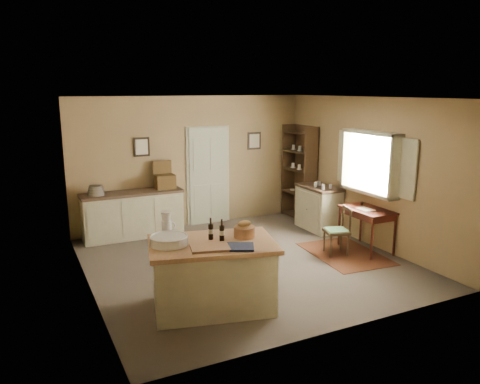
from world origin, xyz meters
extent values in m
plane|color=brown|center=(0.00, 0.00, 0.00)|extent=(5.00, 5.00, 0.00)
cube|color=#8F744E|center=(0.00, 2.50, 1.35)|extent=(5.00, 0.10, 2.70)
cube|color=#8F744E|center=(0.00, -2.50, 1.35)|extent=(5.00, 0.10, 2.70)
cube|color=#8F744E|center=(-2.50, 0.00, 1.35)|extent=(0.10, 5.00, 2.70)
cube|color=#8F744E|center=(2.50, 0.00, 1.35)|extent=(0.10, 5.00, 2.70)
plane|color=silver|center=(0.00, 0.00, 2.70)|extent=(5.00, 5.00, 0.00)
cube|color=#ACB094|center=(0.35, 2.47, 1.05)|extent=(0.97, 0.06, 2.11)
cube|color=black|center=(-1.05, 2.48, 1.72)|extent=(0.32, 0.02, 0.38)
cube|color=beige|center=(-1.05, 2.47, 1.72)|extent=(0.24, 0.01, 0.30)
cube|color=black|center=(1.45, 2.48, 1.72)|extent=(0.32, 0.02, 0.38)
cube|color=beige|center=(1.45, 2.47, 1.72)|extent=(0.24, 0.01, 0.30)
cube|color=beige|center=(2.38, -0.20, 1.02)|extent=(0.25, 1.32, 0.06)
cube|color=beige|center=(2.38, -0.20, 2.08)|extent=(0.25, 1.32, 0.06)
cube|color=white|center=(2.50, -0.20, 1.55)|extent=(0.01, 1.20, 1.00)
cube|color=beige|center=(2.46, -1.02, 1.55)|extent=(0.04, 0.35, 1.00)
cube|color=beige|center=(2.46, 0.62, 1.55)|extent=(0.04, 0.35, 1.00)
cube|color=beige|center=(-1.13, -1.28, 0.42)|extent=(1.68, 1.26, 0.85)
cube|color=#AC7B57|center=(-1.13, -1.28, 0.88)|extent=(1.82, 1.40, 0.06)
cylinder|color=white|center=(-1.66, -1.15, 0.96)|extent=(0.47, 0.47, 0.11)
cube|color=#AC7B57|center=(-1.25, -1.51, 0.92)|extent=(0.53, 0.43, 0.03)
cube|color=black|center=(-0.92, -1.64, 0.92)|extent=(0.47, 0.43, 0.02)
cylinder|color=#915E3A|center=(-0.66, -1.27, 0.98)|extent=(0.28, 0.28, 0.14)
cylinder|color=black|center=(-1.10, -1.17, 1.05)|extent=(0.07, 0.07, 0.29)
cylinder|color=black|center=(-1.00, -1.29, 1.05)|extent=(0.07, 0.07, 0.29)
cube|color=beige|center=(-1.35, 2.20, 0.42)|extent=(1.90, 0.52, 0.85)
cube|color=#332319|center=(-1.35, 2.20, 0.88)|extent=(1.94, 0.55, 0.05)
cube|color=#473014|center=(-0.69, 2.20, 1.04)|extent=(0.38, 0.28, 0.28)
cylinder|color=#59544F|center=(-2.01, 2.20, 0.99)|extent=(0.32, 0.32, 0.18)
cube|color=#4D2610|center=(1.75, -0.40, 0.00)|extent=(1.23, 1.69, 0.01)
cube|color=#33110B|center=(2.20, -0.40, 0.75)|extent=(0.58, 0.95, 0.03)
cube|color=#33110B|center=(2.20, -0.40, 0.68)|extent=(0.52, 0.89, 0.10)
cube|color=silver|center=(2.15, -0.40, 0.77)|extent=(0.22, 0.30, 0.01)
cylinder|color=black|center=(2.30, -0.14, 0.79)|extent=(0.05, 0.05, 0.05)
cylinder|color=#33110B|center=(1.95, -0.84, 0.36)|extent=(0.04, 0.04, 0.72)
cylinder|color=#33110B|center=(2.45, -0.84, 0.36)|extent=(0.04, 0.04, 0.72)
cylinder|color=#33110B|center=(1.95, 0.03, 0.36)|extent=(0.04, 0.04, 0.72)
cylinder|color=#33110B|center=(2.45, 0.03, 0.36)|extent=(0.04, 0.04, 0.72)
cube|color=beige|center=(2.20, 1.05, 0.42)|extent=(0.53, 0.96, 0.85)
cube|color=#332319|center=(2.20, 1.05, 0.88)|extent=(0.56, 1.00, 0.05)
cylinder|color=silver|center=(2.17, 0.91, 0.95)|extent=(0.23, 0.23, 0.09)
cube|color=#302014|center=(2.31, 1.53, 1.03)|extent=(0.35, 0.04, 2.06)
cube|color=#302014|center=(2.31, 2.42, 1.03)|extent=(0.35, 0.04, 2.06)
cube|color=#302014|center=(2.48, 1.97, 1.03)|extent=(0.02, 0.93, 2.06)
cube|color=#302014|center=(2.31, 1.97, 0.05)|extent=(0.35, 0.89, 0.03)
cube|color=#302014|center=(2.31, 1.97, 0.57)|extent=(0.35, 0.89, 0.03)
cube|color=#302014|center=(2.31, 1.97, 1.08)|extent=(0.35, 0.89, 0.03)
cube|color=#302014|center=(2.31, 1.97, 1.49)|extent=(0.35, 0.89, 0.03)
cube|color=#302014|center=(2.31, 1.97, 1.91)|extent=(0.35, 0.89, 0.03)
cylinder|color=white|center=(2.31, 1.97, 1.14)|extent=(0.12, 0.12, 0.11)
camera|label=1|loc=(-3.31, -6.59, 2.84)|focal=35.00mm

